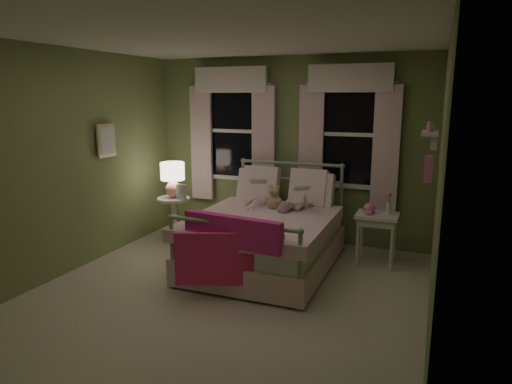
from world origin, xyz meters
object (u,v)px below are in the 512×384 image
at_px(teddy_bear, 274,199).
at_px(nightstand_right, 377,222).
at_px(child_right, 299,185).
at_px(nightstand_left, 174,214).
at_px(bed, 267,236).
at_px(child_left, 258,181).
at_px(table_lamp, 173,176).

xyz_separation_m(teddy_bear, nightstand_right, (1.24, 0.27, -0.24)).
relative_size(child_right, nightstand_left, 1.19).
xyz_separation_m(bed, teddy_bear, (0.00, 0.26, 0.41)).
bearing_deg(child_left, teddy_bear, 146.51).
bearing_deg(child_right, bed, 79.04).
distance_m(nightstand_left, nightstand_right, 2.80).
bearing_deg(child_right, table_lamp, 23.31).
height_order(bed, nightstand_right, bed).
relative_size(bed, child_left, 2.51).
xyz_separation_m(bed, nightstand_left, (-1.55, 0.40, 0.03)).
relative_size(bed, nightstand_left, 3.13).
distance_m(child_right, nightstand_right, 1.05).
xyz_separation_m(table_lamp, nightstand_right, (2.79, 0.14, -0.40)).
relative_size(child_left, teddy_bear, 2.58).
relative_size(child_left, nightstand_right, 1.27).
xyz_separation_m(child_right, table_lamp, (-1.83, -0.02, -0.00)).
relative_size(nightstand_left, table_lamp, 1.32).
bearing_deg(nightstand_left, child_left, 0.96).
height_order(child_right, teddy_bear, child_right).
bearing_deg(bed, table_lamp, 165.53).
bearing_deg(child_left, bed, 119.61).
height_order(nightstand_left, table_lamp, table_lamp).
bearing_deg(child_left, nightstand_right, -179.68).
distance_m(child_left, child_right, 0.56).
bearing_deg(child_right, child_left, 22.64).
relative_size(bed, table_lamp, 4.13).
height_order(child_right, table_lamp, child_right).
xyz_separation_m(child_left, nightstand_right, (1.52, 0.11, -0.42)).
bearing_deg(table_lamp, nightstand_right, 2.79).
distance_m(child_right, teddy_bear, 0.36).
relative_size(teddy_bear, nightstand_right, 0.49).
bearing_deg(bed, child_right, 56.40).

